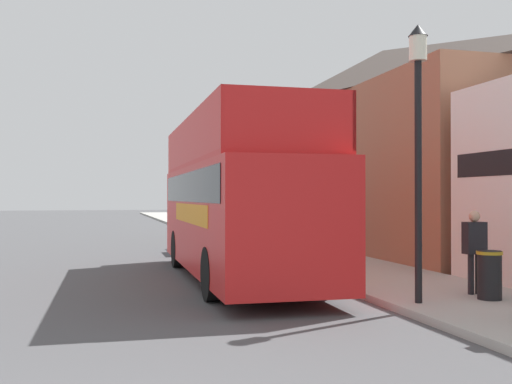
{
  "coord_description": "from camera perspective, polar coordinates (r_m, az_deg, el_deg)",
  "views": [
    {
      "loc": [
        0.69,
        -4.07,
        2.06
      ],
      "look_at": [
        4.34,
        9.69,
        2.18
      ],
      "focal_mm": 42.0,
      "sensor_mm": 36.0,
      "label": 1
    }
  ],
  "objects": [
    {
      "name": "lamp_post_nearest",
      "position": [
        11.35,
        15.18,
        7.35
      ],
      "size": [
        0.35,
        0.35,
        5.07
      ],
      "color": "black",
      "rests_on": "sidewalk"
    },
    {
      "name": "brick_terrace_rear",
      "position": [
        25.33,
        11.99,
        4.07
      ],
      "size": [
        6.0,
        18.17,
        8.13
      ],
      "color": "#9E664C",
      "rests_on": "ground_plane"
    },
    {
      "name": "parked_car_ahead_of_bus",
      "position": [
        22.33,
        -4.47,
        -4.18
      ],
      "size": [
        1.87,
        3.99,
        1.32
      ],
      "rotation": [
        0.0,
        0.0,
        -0.02
      ],
      "color": "navy",
      "rests_on": "ground_plane"
    },
    {
      "name": "pedestrian_third",
      "position": [
        12.62,
        20.09,
        -4.67
      ],
      "size": [
        0.43,
        0.24,
        1.65
      ],
      "color": "#232328",
      "rests_on": "sidewalk"
    },
    {
      "name": "sidewalk",
      "position": [
        23.17,
        2.21,
        -5.41
      ],
      "size": [
        3.26,
        108.0,
        0.14
      ],
      "color": "#ADAAA3",
      "rests_on": "ground_plane"
    },
    {
      "name": "lamp_post_second",
      "position": [
        18.46,
        3.55,
        4.31
      ],
      "size": [
        0.35,
        0.35,
        5.06
      ],
      "color": "black",
      "rests_on": "sidewalk"
    },
    {
      "name": "ground_plane",
      "position": [
        25.17,
        -16.43,
        -5.16
      ],
      "size": [
        144.0,
        144.0,
        0.0
      ],
      "primitive_type": "plane",
      "color": "#4C4C4F"
    },
    {
      "name": "litter_bin",
      "position": [
        12.12,
        21.35,
        -7.24
      ],
      "size": [
        0.48,
        0.48,
        0.91
      ],
      "color": "black",
      "rests_on": "sidewalk"
    },
    {
      "name": "tour_bus",
      "position": [
        14.96,
        -1.94,
        -1.43
      ],
      "size": [
        2.65,
        9.8,
        3.99
      ],
      "rotation": [
        0.0,
        0.0,
        -0.01
      ],
      "color": "red",
      "rests_on": "ground_plane"
    }
  ]
}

